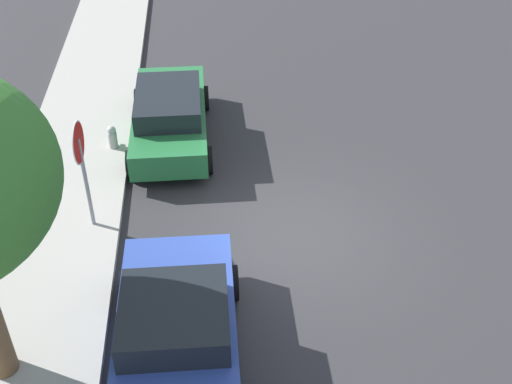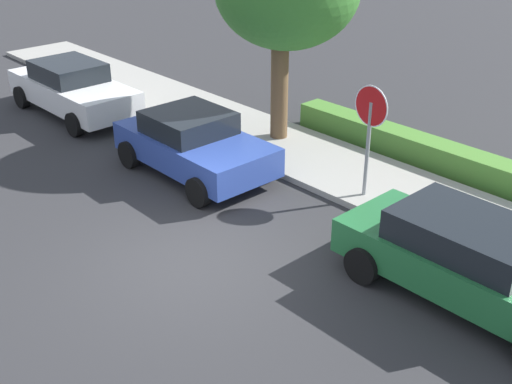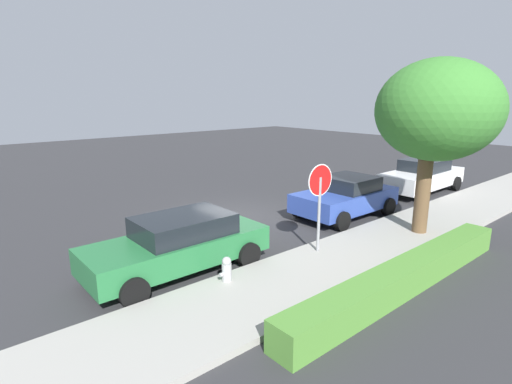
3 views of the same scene
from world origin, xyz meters
name	(u,v)px [view 1 (image 1 of 3)]	position (x,y,z in m)	size (l,w,h in m)	color
ground_plane	(296,236)	(0.00, 0.00, 0.00)	(60.00, 60.00, 0.00)	#2D2D30
sidewalk_curb	(54,247)	(0.00, 4.83, 0.07)	(32.00, 2.49, 0.14)	#9E9B93
stop_sign	(81,158)	(0.59, 4.10, 1.74)	(0.84, 0.08, 2.50)	gray
parked_car_green	(170,115)	(3.92, 2.58, 0.73)	(4.44, 1.95, 1.41)	#236B38
parked_car_blue	(177,329)	(-2.91, 2.35, 0.73)	(3.90, 2.12, 1.43)	#2D479E
fire_hydrant	(113,139)	(3.52, 3.96, 0.36)	(0.30, 0.22, 0.72)	#A5A5A8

